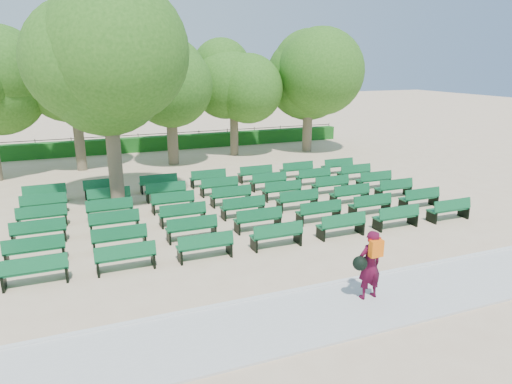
{
  "coord_description": "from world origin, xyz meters",
  "views": [
    {
      "loc": [
        -4.63,
        -15.38,
        5.55
      ],
      "look_at": [
        1.04,
        -1.0,
        1.1
      ],
      "focal_mm": 32.0,
      "sensor_mm": 36.0,
      "label": 1
    }
  ],
  "objects": [
    {
      "name": "ground",
      "position": [
        0.0,
        0.0,
        0.0
      ],
      "size": [
        120.0,
        120.0,
        0.0
      ],
      "primitive_type": "plane",
      "color": "#CEAD88"
    },
    {
      "name": "person",
      "position": [
        1.47,
        -7.2,
        0.95
      ],
      "size": [
        0.81,
        0.49,
        1.71
      ],
      "rotation": [
        0.0,
        0.0,
        3.18
      ],
      "color": "#470A22",
      "rests_on": "ground"
    },
    {
      "name": "tree_line",
      "position": [
        0.0,
        10.0,
        0.0
      ],
      "size": [
        21.8,
        6.8,
        7.04
      ],
      "primitive_type": null,
      "color": "#31681B",
      "rests_on": "ground"
    },
    {
      "name": "paving",
      "position": [
        0.0,
        -7.4,
        0.03
      ],
      "size": [
        30.0,
        2.2,
        0.06
      ],
      "primitive_type": "cube",
      "color": "beige",
      "rests_on": "ground"
    },
    {
      "name": "tree_among",
      "position": [
        -3.39,
        2.49,
        5.08
      ],
      "size": [
        5.38,
        5.38,
        7.53
      ],
      "color": "brown",
      "rests_on": "ground"
    },
    {
      "name": "bench_array",
      "position": [
        0.77,
        0.42,
        0.08
      ],
      "size": [
        1.66,
        0.64,
        1.02
      ],
      "rotation": [
        0.0,
        0.0,
        -0.09
      ],
      "color": "#0F592F",
      "rests_on": "ground"
    },
    {
      "name": "hedge",
      "position": [
        0.0,
        14.0,
        0.45
      ],
      "size": [
        26.0,
        0.7,
        0.9
      ],
      "primitive_type": "cube",
      "color": "#195D1A",
      "rests_on": "ground"
    },
    {
      "name": "fence",
      "position": [
        0.0,
        14.4,
        0.0
      ],
      "size": [
        26.0,
        0.1,
        1.02
      ],
      "primitive_type": null,
      "color": "black",
      "rests_on": "ground"
    },
    {
      "name": "curb",
      "position": [
        0.0,
        -6.25,
        0.05
      ],
      "size": [
        30.0,
        0.12,
        0.1
      ],
      "primitive_type": "cube",
      "color": "silver",
      "rests_on": "ground"
    }
  ]
}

